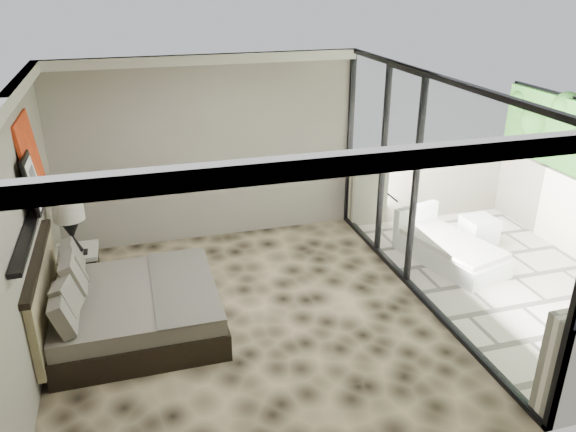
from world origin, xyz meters
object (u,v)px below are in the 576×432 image
object	(u,v)px
lounger	(448,248)
ottoman	(478,232)
bed	(128,308)
table_lamp	(69,219)
nightstand	(79,267)

from	to	relation	value
lounger	ottoman	bearing A→B (deg)	9.20
bed	table_lamp	xyz separation A→B (m)	(-0.61, 1.26, 0.65)
nightstand	table_lamp	size ratio (longest dim) A/B	0.76
bed	lounger	world-z (taller)	bed
table_lamp	lounger	world-z (taller)	table_lamp
nightstand	lounger	world-z (taller)	lounger
nightstand	lounger	distance (m)	5.11
bed	lounger	bearing A→B (deg)	6.67
nightstand	ottoman	size ratio (longest dim) A/B	1.19
bed	nightstand	xyz separation A→B (m)	(-0.60, 1.26, -0.05)
table_lamp	ottoman	xyz separation A→B (m)	(5.78, -0.42, -0.74)
ottoman	nightstand	bearing A→B (deg)	175.81
nightstand	ottoman	distance (m)	5.78
bed	ottoman	size ratio (longest dim) A/B	4.24
ottoman	bed	bearing A→B (deg)	-170.76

